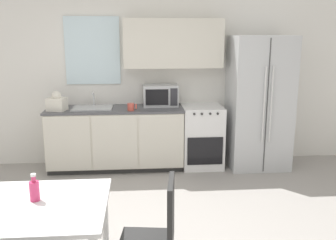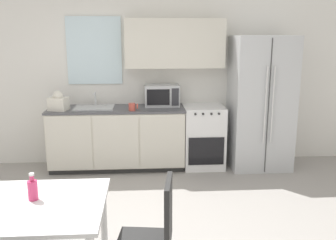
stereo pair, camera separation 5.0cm
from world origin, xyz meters
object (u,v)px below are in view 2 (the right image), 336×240
at_px(refrigerator, 260,103).
at_px(drink_bottle, 33,189).
at_px(coffee_mug, 133,107).
at_px(dining_table, 36,217).
at_px(oven_range, 203,136).
at_px(microwave, 162,95).
at_px(dining_chair_side, 157,231).

xyz_separation_m(refrigerator, drink_bottle, (-2.52, -2.63, -0.13)).
relative_size(refrigerator, drink_bottle, 9.25).
bearing_deg(coffee_mug, refrigerator, 4.72).
height_order(refrigerator, dining_table, refrigerator).
bearing_deg(coffee_mug, oven_range, 11.27).
bearing_deg(microwave, dining_table, -110.42).
relative_size(oven_range, dining_chair_side, 0.98).
distance_m(microwave, coffee_mug, 0.54).
relative_size(coffee_mug, dining_chair_side, 0.14).
height_order(refrigerator, microwave, refrigerator).
bearing_deg(coffee_mug, microwave, 36.66).
bearing_deg(dining_table, microwave, 69.58).
height_order(dining_table, drink_bottle, drink_bottle).
bearing_deg(coffee_mug, drink_bottle, -105.15).
distance_m(refrigerator, dining_table, 3.69).
distance_m(microwave, dining_table, 3.08).
bearing_deg(oven_range, refrigerator, -3.61).
xyz_separation_m(oven_range, dining_chair_side, (-0.79, -2.82, 0.08)).
height_order(microwave, dining_chair_side, microwave).
relative_size(coffee_mug, dining_table, 0.13).
bearing_deg(refrigerator, microwave, 173.53).
xyz_separation_m(refrigerator, dining_table, (-2.49, -2.70, -0.32)).
relative_size(dining_chair_side, drink_bottle, 4.49).
xyz_separation_m(oven_range, coffee_mug, (-1.03, -0.20, 0.50)).
xyz_separation_m(refrigerator, coffee_mug, (-1.85, -0.15, -0.00)).
bearing_deg(microwave, refrigerator, -6.47).
height_order(refrigerator, dining_chair_side, refrigerator).
xyz_separation_m(oven_range, refrigerator, (0.82, -0.05, 0.50)).
bearing_deg(dining_table, oven_range, 58.76).
height_order(oven_range, microwave, microwave).
relative_size(refrigerator, dining_table, 1.92).
xyz_separation_m(microwave, drink_bottle, (-1.09, -2.79, -0.23)).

